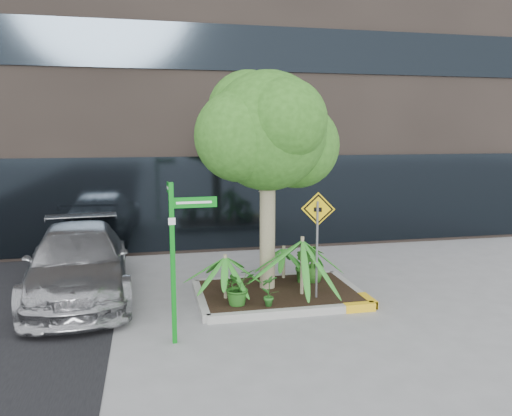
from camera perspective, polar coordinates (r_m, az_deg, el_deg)
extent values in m
plane|color=gray|center=(10.09, 1.89, -10.79)|extent=(80.00, 80.00, 0.00)
cube|color=#2D2621|center=(18.42, -3.29, 21.66)|extent=(18.00, 8.00, 15.00)
cube|color=#9E9E99|center=(11.40, 1.15, -8.07)|extent=(3.20, 0.15, 0.15)
cube|color=#9E9E99|center=(9.39, 4.32, -11.83)|extent=(3.20, 0.15, 0.15)
cube|color=#9E9E99|center=(10.12, -6.37, -10.33)|extent=(0.15, 2.20, 0.15)
cube|color=#9E9E99|center=(10.89, 10.84, -9.05)|extent=(0.15, 2.20, 0.15)
cube|color=yellow|center=(9.82, 11.75, -11.06)|extent=(0.60, 0.17, 0.15)
cube|color=black|center=(10.37, 2.57, -9.54)|extent=(3.05, 2.05, 0.06)
cylinder|color=gray|center=(10.24, 1.32, -1.84)|extent=(0.32, 0.32, 2.98)
cylinder|color=gray|center=(10.12, 1.89, 4.28)|extent=(0.56, 0.16, 0.97)
sphere|color=#2B5D1A|center=(10.07, 1.35, 8.79)|extent=(2.39, 2.39, 2.39)
sphere|color=#2B5D1A|center=(10.54, 4.67, 7.14)|extent=(1.79, 1.79, 1.79)
sphere|color=#2B5D1A|center=(9.75, -1.82, 8.21)|extent=(1.79, 1.79, 1.79)
sphere|color=#2B5D1A|center=(9.54, 3.39, 9.98)|extent=(1.59, 1.59, 1.59)
sphere|color=#2B5D1A|center=(10.50, -0.90, 10.96)|extent=(1.69, 1.69, 1.69)
cylinder|color=gray|center=(10.03, 5.28, -6.54)|extent=(0.07, 0.07, 1.17)
cylinder|color=gray|center=(9.79, -3.52, -7.80)|extent=(0.07, 0.07, 0.88)
cylinder|color=gray|center=(11.12, 3.18, -6.17)|extent=(0.07, 0.07, 0.73)
imported|color=#A6A6AA|center=(10.96, -19.64, -5.85)|extent=(2.37, 5.02, 1.41)
imported|color=#235C1A|center=(9.46, -2.08, -8.93)|extent=(0.82, 0.82, 0.70)
imported|color=#306E21|center=(10.92, 6.58, -6.23)|extent=(0.65, 0.65, 0.83)
imported|color=#225F1D|center=(9.39, 1.50, -9.35)|extent=(0.41, 0.41, 0.61)
imported|color=#26651D|center=(10.80, 5.52, -6.59)|extent=(0.55, 0.55, 0.75)
cube|color=#0B7D17|center=(8.00, -9.49, -6.38)|extent=(0.08, 0.08, 2.60)
cube|color=#0B7D17|center=(7.84, -7.10, 0.64)|extent=(0.72, 0.05, 0.17)
cube|color=#0B7D17|center=(8.13, -9.90, 2.18)|extent=(0.05, 0.72, 0.17)
cube|color=white|center=(7.83, -7.09, 0.63)|extent=(0.56, 0.02, 0.04)
cube|color=white|center=(8.13, -10.00, 2.18)|extent=(0.02, 0.56, 0.04)
cube|color=white|center=(7.81, -9.60, -1.52)|extent=(0.11, 0.01, 0.11)
cylinder|color=slate|center=(9.69, 6.98, -4.82)|extent=(0.10, 0.18, 1.92)
cube|color=yellow|center=(9.51, 7.10, -0.11)|extent=(0.61, 0.25, 0.64)
cube|color=black|center=(9.50, 7.13, -0.12)|extent=(0.53, 0.21, 0.57)
cube|color=yellow|center=(9.50, 7.14, -0.12)|extent=(0.45, 0.18, 0.49)
cube|color=black|center=(9.49, 7.09, -0.19)|extent=(0.14, 0.06, 0.09)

